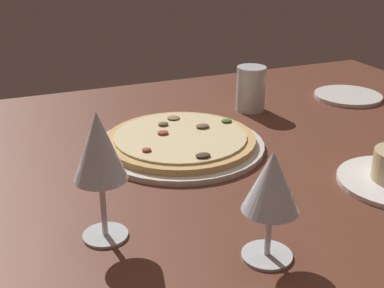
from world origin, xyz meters
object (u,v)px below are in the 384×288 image
(water_glass, at_px, (251,92))
(pizza_main, at_px, (181,142))
(wine_glass_near, at_px, (99,150))
(side_plate, at_px, (348,96))
(wine_glass_far, at_px, (272,185))

(water_glass, bearing_deg, pizza_main, 32.24)
(wine_glass_near, height_order, side_plate, wine_glass_near)
(wine_glass_near, xyz_separation_m, side_plate, (-0.69, -0.37, -0.12))
(pizza_main, bearing_deg, wine_glass_far, 86.09)
(pizza_main, height_order, wine_glass_near, wine_glass_near)
(wine_glass_far, bearing_deg, pizza_main, -93.91)
(wine_glass_far, relative_size, water_glass, 1.46)
(wine_glass_far, bearing_deg, side_plate, -136.11)
(water_glass, height_order, side_plate, water_glass)
(wine_glass_near, distance_m, side_plate, 0.80)
(water_glass, xyz_separation_m, side_plate, (-0.26, 0.01, -0.04))
(water_glass, bearing_deg, wine_glass_near, 41.76)
(pizza_main, distance_m, wine_glass_near, 0.34)
(wine_glass_near, bearing_deg, side_plate, -151.89)
(pizza_main, height_order, side_plate, pizza_main)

